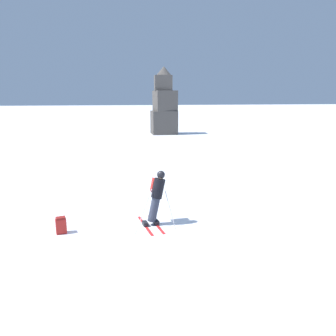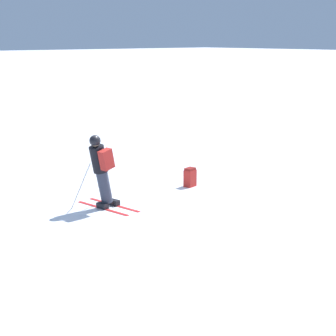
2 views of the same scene
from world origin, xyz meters
The scene contains 4 objects.
ground_plane centered at (0.00, 0.00, 0.00)m, with size 300.00×300.00×0.00m, color white.
skier centered at (0.90, 0.06, 0.96)m, with size 1.28×1.69×1.76m.
rock_pillar centered at (5.84, 25.36, 2.96)m, with size 2.66×2.33×7.07m.
spare_backpack centered at (-1.98, -0.11, 0.24)m, with size 0.34×0.28×0.50m.
Camera 1 is at (-0.64, -9.60, 3.95)m, focal length 35.00 mm.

